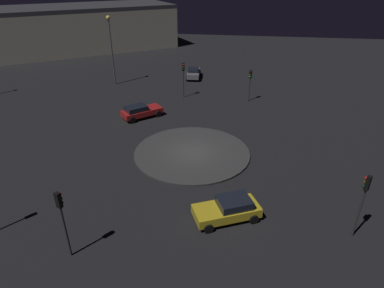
{
  "coord_description": "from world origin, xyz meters",
  "views": [
    {
      "loc": [
        -24.89,
        -3.68,
        14.39
      ],
      "look_at": [
        0.0,
        0.0,
        0.92
      ],
      "focal_mm": 30.93,
      "sensor_mm": 36.0,
      "label": 1
    }
  ],
  "objects_px": {
    "car_red": "(140,111)",
    "store_building": "(80,28)",
    "streetlamp_northeast": "(110,39)",
    "traffic_light_east_near": "(183,73)",
    "traffic_light_east": "(250,79)",
    "traffic_light_southwest": "(364,195)",
    "car_grey": "(194,73)",
    "car_yellow": "(228,209)",
    "traffic_light_west": "(62,212)"
  },
  "relations": [
    {
      "from": "car_red",
      "to": "store_building",
      "type": "bearing_deg",
      "value": 81.53
    },
    {
      "from": "streetlamp_northeast",
      "to": "store_building",
      "type": "xyz_separation_m",
      "value": [
        20.58,
        14.15,
        -2.05
      ]
    },
    {
      "from": "car_red",
      "to": "traffic_light_east_near",
      "type": "height_order",
      "value": "traffic_light_east_near"
    },
    {
      "from": "traffic_light_east",
      "to": "traffic_light_southwest",
      "type": "distance_m",
      "value": 23.14
    },
    {
      "from": "car_red",
      "to": "car_grey",
      "type": "bearing_deg",
      "value": 34.6
    },
    {
      "from": "car_red",
      "to": "traffic_light_east_near",
      "type": "bearing_deg",
      "value": 21.03
    },
    {
      "from": "traffic_light_southwest",
      "to": "traffic_light_east",
      "type": "bearing_deg",
      "value": -36.92
    },
    {
      "from": "car_yellow",
      "to": "traffic_light_east_near",
      "type": "height_order",
      "value": "traffic_light_east_near"
    },
    {
      "from": "car_yellow",
      "to": "traffic_light_east",
      "type": "xyz_separation_m",
      "value": [
        21.82,
        -1.37,
        1.95
      ]
    },
    {
      "from": "traffic_light_east",
      "to": "car_yellow",
      "type": "bearing_deg",
      "value": 16.05
    },
    {
      "from": "car_red",
      "to": "store_building",
      "type": "xyz_separation_m",
      "value": [
        31.39,
        20.95,
        3.28
      ]
    },
    {
      "from": "traffic_light_east_near",
      "to": "traffic_light_west",
      "type": "distance_m",
      "value": 26.44
    },
    {
      "from": "traffic_light_west",
      "to": "traffic_light_east_near",
      "type": "bearing_deg",
      "value": 17.85
    },
    {
      "from": "traffic_light_west",
      "to": "store_building",
      "type": "height_order",
      "value": "store_building"
    },
    {
      "from": "car_grey",
      "to": "store_building",
      "type": "relative_size",
      "value": 0.12
    },
    {
      "from": "car_grey",
      "to": "traffic_light_southwest",
      "type": "distance_m",
      "value": 33.9
    },
    {
      "from": "traffic_light_east",
      "to": "streetlamp_northeast",
      "type": "height_order",
      "value": "streetlamp_northeast"
    },
    {
      "from": "car_grey",
      "to": "streetlamp_northeast",
      "type": "xyz_separation_m",
      "value": [
        -4.47,
        10.38,
        5.31
      ]
    },
    {
      "from": "car_red",
      "to": "car_grey",
      "type": "height_order",
      "value": "car_grey"
    },
    {
      "from": "streetlamp_northeast",
      "to": "store_building",
      "type": "relative_size",
      "value": 0.25
    },
    {
      "from": "traffic_light_east_near",
      "to": "traffic_light_southwest",
      "type": "bearing_deg",
      "value": 19.7
    },
    {
      "from": "traffic_light_west",
      "to": "streetlamp_northeast",
      "type": "relative_size",
      "value": 0.48
    },
    {
      "from": "traffic_light_east",
      "to": "traffic_light_west",
      "type": "height_order",
      "value": "traffic_light_west"
    },
    {
      "from": "store_building",
      "to": "traffic_light_east_near",
      "type": "bearing_deg",
      "value": 99.69
    },
    {
      "from": "car_red",
      "to": "store_building",
      "type": "relative_size",
      "value": 0.12
    },
    {
      "from": "traffic_light_east",
      "to": "traffic_light_west",
      "type": "relative_size",
      "value": 0.87
    },
    {
      "from": "traffic_light_southwest",
      "to": "streetlamp_northeast",
      "type": "bearing_deg",
      "value": -9.37
    },
    {
      "from": "car_grey",
      "to": "traffic_light_southwest",
      "type": "bearing_deg",
      "value": -159.74
    },
    {
      "from": "car_red",
      "to": "traffic_light_east",
      "type": "bearing_deg",
      "value": -11.53
    },
    {
      "from": "traffic_light_west",
      "to": "traffic_light_southwest",
      "type": "bearing_deg",
      "value": -54.22
    },
    {
      "from": "traffic_light_east_near",
      "to": "streetlamp_northeast",
      "type": "bearing_deg",
      "value": -123.09
    },
    {
      "from": "car_red",
      "to": "traffic_light_east",
      "type": "relative_size",
      "value": 1.16
    },
    {
      "from": "traffic_light_southwest",
      "to": "streetlamp_northeast",
      "type": "height_order",
      "value": "streetlamp_northeast"
    },
    {
      "from": "traffic_light_east",
      "to": "streetlamp_northeast",
      "type": "distance_m",
      "value": 19.07
    },
    {
      "from": "traffic_light_east_near",
      "to": "streetlamp_northeast",
      "type": "distance_m",
      "value": 11.42
    },
    {
      "from": "car_red",
      "to": "traffic_light_west",
      "type": "height_order",
      "value": "traffic_light_west"
    },
    {
      "from": "car_yellow",
      "to": "store_building",
      "type": "distance_m",
      "value": 55.94
    },
    {
      "from": "traffic_light_east_near",
      "to": "traffic_light_east",
      "type": "bearing_deg",
      "value": 76.45
    },
    {
      "from": "car_yellow",
      "to": "traffic_light_east_near",
      "type": "bearing_deg",
      "value": -97.87
    },
    {
      "from": "car_red",
      "to": "car_yellow",
      "type": "relative_size",
      "value": 0.95
    },
    {
      "from": "car_yellow",
      "to": "traffic_light_east",
      "type": "bearing_deg",
      "value": -118.34
    },
    {
      "from": "traffic_light_east_near",
      "to": "store_building",
      "type": "distance_m",
      "value": 34.59
    },
    {
      "from": "streetlamp_northeast",
      "to": "car_red",
      "type": "bearing_deg",
      "value": -147.84
    },
    {
      "from": "car_yellow",
      "to": "traffic_light_west",
      "type": "distance_m",
      "value": 9.95
    },
    {
      "from": "car_yellow",
      "to": "car_red",
      "type": "bearing_deg",
      "value": -80.54
    },
    {
      "from": "streetlamp_northeast",
      "to": "store_building",
      "type": "distance_m",
      "value": 25.06
    },
    {
      "from": "car_red",
      "to": "streetlamp_northeast",
      "type": "xyz_separation_m",
      "value": [
        10.82,
        6.8,
        5.32
      ]
    },
    {
      "from": "traffic_light_east",
      "to": "streetlamp_northeast",
      "type": "xyz_separation_m",
      "value": [
        3.97,
        18.34,
        3.38
      ]
    },
    {
      "from": "traffic_light_east",
      "to": "traffic_light_west",
      "type": "xyz_separation_m",
      "value": [
        -26.24,
        9.96,
        0.38
      ]
    },
    {
      "from": "car_grey",
      "to": "traffic_light_west",
      "type": "distance_m",
      "value": 34.81
    }
  ]
}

